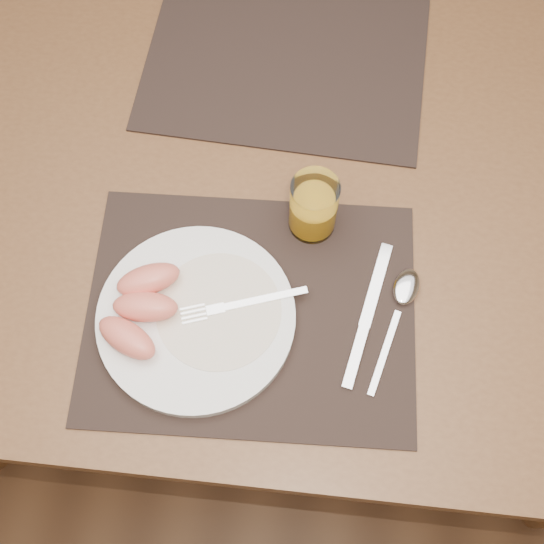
{
  "coord_description": "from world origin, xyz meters",
  "views": [
    {
      "loc": [
        0.04,
        -0.54,
        1.63
      ],
      "look_at": [
        0.0,
        -0.17,
        0.77
      ],
      "focal_mm": 45.0,
      "sensor_mm": 36.0,
      "label": 1
    }
  ],
  "objects": [
    {
      "name": "knife",
      "position": [
        0.13,
        -0.23,
        0.76
      ],
      "size": [
        0.06,
        0.22,
        0.01
      ],
      "color": "silver",
      "rests_on": "placemat_near"
    },
    {
      "name": "placemat_far",
      "position": [
        -0.02,
        0.22,
        0.75
      ],
      "size": [
        0.47,
        0.37,
        0.0
      ],
      "primitive_type": "cube",
      "rotation": [
        0.0,
        0.0,
        -0.05
      ],
      "color": "black",
      "rests_on": "table"
    },
    {
      "name": "juice_glass",
      "position": [
        0.05,
        -0.08,
        0.8
      ],
      "size": [
        0.07,
        0.07,
        0.1
      ],
      "color": "white",
      "rests_on": "placemat_near"
    },
    {
      "name": "grapefruit_wedges",
      "position": [
        -0.16,
        -0.24,
        0.79
      ],
      "size": [
        0.11,
        0.16,
        0.04
      ],
      "color": "#E1735C",
      "rests_on": "plate"
    },
    {
      "name": "fork",
      "position": [
        -0.04,
        -0.22,
        0.77
      ],
      "size": [
        0.17,
        0.07,
        0.0
      ],
      "color": "silver",
      "rests_on": "plate"
    },
    {
      "name": "plate",
      "position": [
        -0.09,
        -0.24,
        0.76
      ],
      "size": [
        0.27,
        0.27,
        0.02
      ],
      "primitive_type": "cylinder",
      "color": "white",
      "rests_on": "placemat_near"
    },
    {
      "name": "plate_dressing",
      "position": [
        -0.06,
        -0.23,
        0.77
      ],
      "size": [
        0.17,
        0.17,
        0.0
      ],
      "color": "white",
      "rests_on": "plate"
    },
    {
      "name": "placemat_near",
      "position": [
        -0.02,
        -0.22,
        0.75
      ],
      "size": [
        0.46,
        0.37,
        0.0
      ],
      "primitive_type": "cube",
      "rotation": [
        0.0,
        0.0,
        0.04
      ],
      "color": "black",
      "rests_on": "table"
    },
    {
      "name": "table",
      "position": [
        0.0,
        0.0,
        0.67
      ],
      "size": [
        1.4,
        0.9,
        0.75
      ],
      "color": "brown",
      "rests_on": "ground"
    },
    {
      "name": "ground",
      "position": [
        0.0,
        0.0,
        0.0
      ],
      "size": [
        5.0,
        5.0,
        0.0
      ],
      "primitive_type": "plane",
      "color": "#55351D",
      "rests_on": "ground"
    },
    {
      "name": "spoon",
      "position": [
        0.19,
        -0.18,
        0.76
      ],
      "size": [
        0.07,
        0.19,
        0.01
      ],
      "color": "silver",
      "rests_on": "placemat_near"
    }
  ]
}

